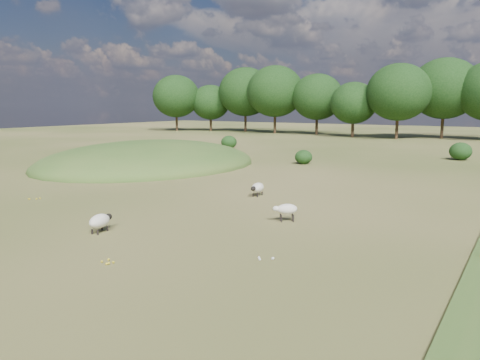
# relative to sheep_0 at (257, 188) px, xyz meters

# --- Properties ---
(ground) EXTENTS (160.00, 160.00, 0.00)m
(ground) POSITION_rel_sheep_0_xyz_m (-2.44, 14.92, -0.46)
(ground) COLOR #344A17
(ground) RESTS_ON ground
(mound) EXTENTS (16.00, 20.00, 4.00)m
(mound) POSITION_rel_sheep_0_xyz_m (-14.44, 6.92, -0.46)
(mound) COLOR #33561E
(mound) RESTS_ON ground
(treeline) EXTENTS (96.28, 14.66, 11.70)m
(treeline) POSITION_rel_sheep_0_xyz_m (-3.50, 50.36, 6.11)
(treeline) COLOR black
(treeline) RESTS_ON ground
(shrubs) EXTENTS (25.67, 11.91, 1.59)m
(shrubs) POSITION_rel_sheep_0_xyz_m (-3.54, 21.75, 0.28)
(shrubs) COLOR black
(shrubs) RESTS_ON ground
(sheep_0) EXTENTS (0.65, 1.29, 0.73)m
(sheep_0) POSITION_rel_sheep_0_xyz_m (0.00, 0.00, 0.00)
(sheep_0) COLOR beige
(sheep_0) RESTS_ON ground
(sheep_2) EXTENTS (0.75, 1.31, 0.73)m
(sheep_2) POSITION_rel_sheep_0_xyz_m (-1.50, -9.63, 0.00)
(sheep_2) COLOR beige
(sheep_2) RESTS_ON ground
(sheep_3) EXTENTS (1.05, 0.92, 0.77)m
(sheep_3) POSITION_rel_sheep_0_xyz_m (3.88, -4.22, 0.08)
(sheep_3) COLOR beige
(sheep_3) RESTS_ON ground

